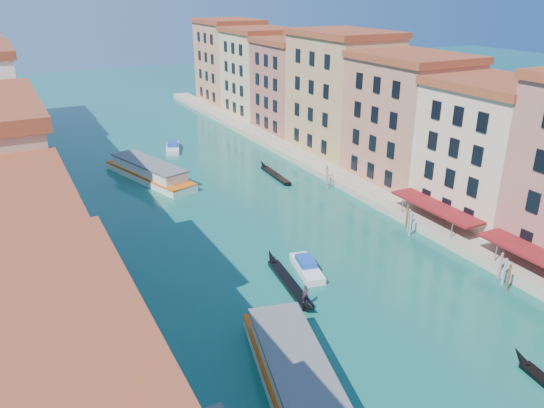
{
  "coord_description": "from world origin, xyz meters",
  "views": [
    {
      "loc": [
        -22.35,
        -4.04,
        27.37
      ],
      "look_at": [
        1.97,
        42.74,
        5.82
      ],
      "focal_mm": 35.0,
      "sensor_mm": 36.0,
      "label": 1
    }
  ],
  "objects": [
    {
      "name": "gondola_fore",
      "position": [
        0.18,
        35.58,
        0.41
      ],
      "size": [
        2.48,
        12.33,
        2.46
      ],
      "rotation": [
        0.0,
        0.0,
        -0.13
      ],
      "color": "black",
      "rests_on": "ground"
    },
    {
      "name": "vaporetto_near",
      "position": [
        -6.88,
        21.35,
        1.32
      ],
      "size": [
        8.99,
        20.19,
        2.93
      ],
      "rotation": [
        0.0,
        0.0,
        -0.24
      ],
      "color": "white",
      "rests_on": "ground"
    },
    {
      "name": "quay",
      "position": [
        22.0,
        65.0,
        0.5
      ],
      "size": [
        4.0,
        140.0,
        1.0
      ],
      "primitive_type": "cube",
      "color": "#A19482",
      "rests_on": "ground"
    },
    {
      "name": "gondola_far",
      "position": [
        14.27,
        65.48,
        0.34
      ],
      "size": [
        1.52,
        11.7,
        1.66
      ],
      "rotation": [
        0.0,
        0.0,
        -0.05
      ],
      "color": "black",
      "rests_on": "ground"
    },
    {
      "name": "motorboat_mid",
      "position": [
        3.22,
        37.31,
        0.5
      ],
      "size": [
        3.26,
        6.48,
        1.29
      ],
      "rotation": [
        0.0,
        0.0,
        -0.22
      ],
      "color": "white",
      "rests_on": "ground"
    },
    {
      "name": "right_bank_palazzos",
      "position": [
        30.0,
        65.0,
        9.75
      ],
      "size": [
        12.8,
        128.4,
        21.0
      ],
      "color": "#9F563E",
      "rests_on": "ground"
    },
    {
      "name": "motorboat_far",
      "position": [
        4.47,
        86.67,
        0.57
      ],
      "size": [
        4.26,
        7.37,
        1.46
      ],
      "rotation": [
        0.0,
        0.0,
        -0.31
      ],
      "color": "silver",
      "rests_on": "ground"
    },
    {
      "name": "vaporetto_far",
      "position": [
        -3.55,
        72.99,
        1.28
      ],
      "size": [
        9.6,
        19.49,
        2.83
      ],
      "rotation": [
        0.0,
        0.0,
        0.29
      ],
      "color": "white",
      "rests_on": "ground"
    },
    {
      "name": "mooring_poles_right",
      "position": [
        19.1,
        28.8,
        1.3
      ],
      "size": [
        1.44,
        54.24,
        3.2
      ],
      "color": "#4E371A",
      "rests_on": "ground"
    }
  ]
}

